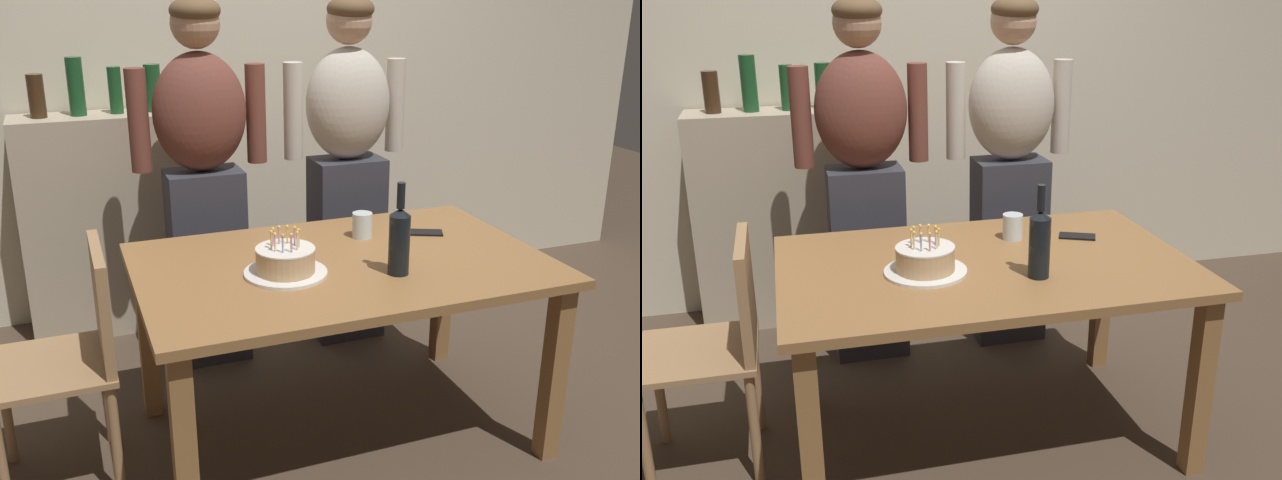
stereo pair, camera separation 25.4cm
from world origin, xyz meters
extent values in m
plane|color=#47382B|center=(0.00, 0.00, 0.00)|extent=(10.00, 10.00, 0.00)
cube|color=beige|center=(0.00, 1.55, 1.30)|extent=(5.20, 0.10, 2.60)
cube|color=olive|center=(0.00, 0.00, 0.72)|extent=(1.50, 0.96, 0.03)
cube|color=olive|center=(-0.68, -0.41, 0.35)|extent=(0.07, 0.07, 0.70)
cube|color=olive|center=(0.68, -0.41, 0.35)|extent=(0.07, 0.07, 0.70)
cube|color=olive|center=(-0.68, 0.41, 0.35)|extent=(0.07, 0.07, 0.70)
cube|color=olive|center=(0.68, 0.41, 0.35)|extent=(0.07, 0.07, 0.70)
cylinder|color=white|center=(-0.24, -0.05, 0.75)|extent=(0.29, 0.29, 0.01)
cylinder|color=tan|center=(-0.24, -0.05, 0.79)|extent=(0.21, 0.21, 0.08)
cylinder|color=silver|center=(-0.24, -0.05, 0.84)|extent=(0.21, 0.21, 0.01)
cylinder|color=beige|center=(-0.20, -0.09, 0.87)|extent=(0.01, 0.01, 0.06)
sphere|color=#F9C64C|center=(-0.20, -0.09, 0.90)|extent=(0.01, 0.01, 0.01)
cylinder|color=#EAB266|center=(-0.19, -0.06, 0.87)|extent=(0.01, 0.01, 0.06)
sphere|color=#F9C64C|center=(-0.19, -0.06, 0.90)|extent=(0.01, 0.01, 0.01)
cylinder|color=pink|center=(-0.19, -0.03, 0.87)|extent=(0.01, 0.01, 0.06)
sphere|color=#F9C64C|center=(-0.19, -0.03, 0.90)|extent=(0.01, 0.01, 0.01)
cylinder|color=#EAB266|center=(-0.21, -0.01, 0.87)|extent=(0.01, 0.01, 0.06)
sphere|color=#F9C64C|center=(-0.21, -0.01, 0.90)|extent=(0.01, 0.01, 0.01)
cylinder|color=pink|center=(-0.24, -0.01, 0.87)|extent=(0.01, 0.01, 0.06)
sphere|color=#F9C64C|center=(-0.24, -0.01, 0.90)|extent=(0.01, 0.01, 0.01)
cylinder|color=pink|center=(-0.27, -0.02, 0.87)|extent=(0.01, 0.01, 0.06)
sphere|color=#F9C64C|center=(-0.27, -0.02, 0.90)|extent=(0.01, 0.01, 0.01)
cylinder|color=#EAB266|center=(-0.28, -0.05, 0.87)|extent=(0.01, 0.01, 0.06)
sphere|color=#F9C64C|center=(-0.28, -0.05, 0.90)|extent=(0.01, 0.01, 0.01)
cylinder|color=beige|center=(-0.28, -0.08, 0.87)|extent=(0.01, 0.01, 0.06)
sphere|color=#F9C64C|center=(-0.28, -0.08, 0.90)|extent=(0.01, 0.01, 0.01)
cylinder|color=#93B7DB|center=(-0.26, -0.10, 0.87)|extent=(0.01, 0.01, 0.06)
sphere|color=#F9C64C|center=(-0.26, -0.10, 0.90)|extent=(0.01, 0.01, 0.01)
cylinder|color=pink|center=(-0.23, -0.10, 0.87)|extent=(0.01, 0.01, 0.06)
sphere|color=#F9C64C|center=(-0.23, -0.10, 0.90)|extent=(0.01, 0.01, 0.01)
cylinder|color=silver|center=(0.18, 0.22, 0.79)|extent=(0.08, 0.08, 0.10)
cylinder|color=black|center=(0.14, -0.18, 0.85)|extent=(0.07, 0.07, 0.21)
cone|color=black|center=(0.14, -0.18, 0.97)|extent=(0.07, 0.07, 0.03)
cylinder|color=black|center=(0.14, -0.18, 1.03)|extent=(0.03, 0.03, 0.09)
cube|color=black|center=(0.44, 0.17, 0.74)|extent=(0.16, 0.12, 0.01)
cube|color=#33333D|center=(-0.34, 0.82, 0.46)|extent=(0.34, 0.23, 0.92)
ellipsoid|color=brown|center=(-0.34, 0.82, 1.18)|extent=(0.41, 0.27, 0.52)
sphere|color=tan|center=(-0.34, 0.82, 1.55)|extent=(0.21, 0.21, 0.21)
ellipsoid|color=brown|center=(-0.34, 0.80, 1.60)|extent=(0.21, 0.21, 0.12)
cylinder|color=brown|center=(-0.08, 0.85, 1.15)|extent=(0.09, 0.09, 0.44)
cylinder|color=brown|center=(-0.60, 0.85, 1.15)|extent=(0.09, 0.09, 0.44)
cube|color=#33333D|center=(0.36, 0.82, 0.46)|extent=(0.34, 0.23, 0.92)
ellipsoid|color=beige|center=(0.36, 0.82, 1.18)|extent=(0.41, 0.27, 0.52)
sphere|color=tan|center=(0.36, 0.82, 1.55)|extent=(0.21, 0.21, 0.21)
ellipsoid|color=brown|center=(0.36, 0.80, 1.60)|extent=(0.21, 0.21, 0.12)
cylinder|color=beige|center=(0.62, 0.85, 1.15)|extent=(0.09, 0.09, 0.44)
cylinder|color=beige|center=(0.10, 0.85, 1.15)|extent=(0.09, 0.09, 0.44)
cube|color=#A37A51|center=(-1.04, 0.09, 0.46)|extent=(0.42, 0.42, 0.02)
cube|color=#A37A51|center=(-0.85, 0.09, 0.67)|extent=(0.04, 0.40, 0.40)
cylinder|color=#A37A51|center=(-1.22, 0.27, 0.23)|extent=(0.04, 0.04, 0.45)
cylinder|color=#A37A51|center=(-1.22, -0.09, 0.23)|extent=(0.04, 0.04, 0.45)
cylinder|color=#A37A51|center=(-0.86, 0.27, 0.23)|extent=(0.04, 0.04, 0.45)
cylinder|color=#A37A51|center=(-0.86, -0.09, 0.23)|extent=(0.04, 0.04, 0.45)
cube|color=tan|center=(-0.73, 1.33, 0.56)|extent=(0.84, 0.30, 1.11)
cylinder|color=#382314|center=(-1.00, 1.33, 1.21)|extent=(0.08, 0.08, 0.20)
cylinder|color=#194723|center=(-0.82, 1.33, 1.25)|extent=(0.08, 0.08, 0.27)
cylinder|color=#194723|center=(-0.64, 1.33, 1.23)|extent=(0.06, 0.06, 0.22)
cylinder|color=#194723|center=(-0.46, 1.33, 1.23)|extent=(0.08, 0.08, 0.23)
camera|label=1|loc=(-0.94, -2.27, 1.69)|focal=40.10mm
camera|label=2|loc=(-0.70, -2.35, 1.69)|focal=40.10mm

